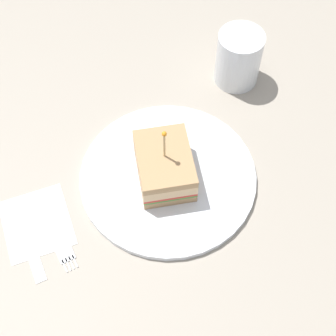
{
  "coord_description": "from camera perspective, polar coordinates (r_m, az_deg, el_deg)",
  "views": [
    {
      "loc": [
        37.96,
        -6.62,
        65.82
      ],
      "look_at": [
        0.0,
        0.0,
        3.03
      ],
      "focal_mm": 54.09,
      "sensor_mm": 36.0,
      "label": 1
    }
  ],
  "objects": [
    {
      "name": "ground_plane",
      "position": [
        0.77,
        0.0,
        -1.56
      ],
      "size": [
        102.53,
        102.53,
        2.0
      ],
      "primitive_type": "cube",
      "color": "#9E9384"
    },
    {
      "name": "plate",
      "position": [
        0.76,
        0.0,
        -0.99
      ],
      "size": [
        26.38,
        26.38,
        1.03
      ],
      "primitive_type": "cylinder",
      "color": "white",
      "rests_on": "ground_plane"
    },
    {
      "name": "sandwich_half_center",
      "position": [
        0.73,
        -0.38,
        0.23
      ],
      "size": [
        10.28,
        7.75,
        11.04
      ],
      "color": "tan",
      "rests_on": "plate"
    },
    {
      "name": "drink_glass",
      "position": [
        0.86,
        7.91,
        11.89
      ],
      "size": [
        7.46,
        7.46,
        9.47
      ],
      "color": "beige",
      "rests_on": "ground_plane"
    },
    {
      "name": "napkin",
      "position": [
        0.75,
        -14.57,
        -5.99
      ],
      "size": [
        11.9,
        11.07,
        0.15
      ],
      "primitive_type": "cube",
      "rotation": [
        0.0,
        0.0,
        6.47
      ],
      "color": "white",
      "rests_on": "ground_plane"
    },
    {
      "name": "fork",
      "position": [
        0.73,
        -12.12,
        -7.97
      ],
      "size": [
        12.43,
        4.96,
        0.35
      ],
      "color": "silver",
      "rests_on": "ground_plane"
    },
    {
      "name": "knife",
      "position": [
        0.74,
        -15.25,
        -8.64
      ],
      "size": [
        11.91,
        4.04,
        0.35
      ],
      "color": "silver",
      "rests_on": "ground_plane"
    }
  ]
}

